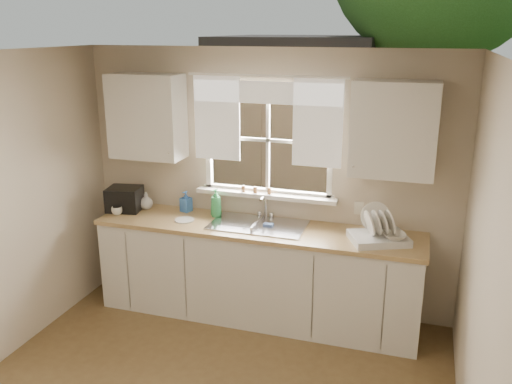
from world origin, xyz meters
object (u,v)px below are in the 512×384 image
(dish_rack, at_px, (379,234))
(soap_bottle_a, at_px, (216,203))
(cup, at_px, (117,211))
(black_appliance, at_px, (125,199))

(dish_rack, height_order, soap_bottle_a, dish_rack)
(soap_bottle_a, height_order, cup, soap_bottle_a)
(dish_rack, distance_m, soap_bottle_a, 1.57)
(soap_bottle_a, height_order, black_appliance, soap_bottle_a)
(dish_rack, relative_size, black_appliance, 1.80)
(cup, relative_size, black_appliance, 0.33)
(dish_rack, bearing_deg, black_appliance, 178.12)
(cup, xyz_separation_m, black_appliance, (0.00, 0.15, 0.08))
(dish_rack, distance_m, cup, 2.50)
(dish_rack, bearing_deg, cup, -178.38)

